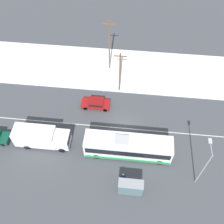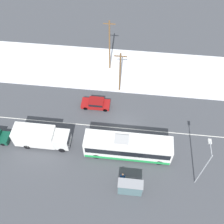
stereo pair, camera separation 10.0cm
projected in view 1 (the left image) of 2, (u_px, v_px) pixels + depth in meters
name	position (u px, v px, depth m)	size (l,w,h in m)	color
ground_plane	(124.00, 128.00, 37.45)	(120.00, 120.00, 0.00)	#424449
snow_lot	(129.00, 70.00, 44.35)	(80.00, 10.04, 0.12)	white
lane_marking_center	(124.00, 128.00, 37.45)	(60.00, 0.12, 0.00)	silver
city_bus	(128.00, 147.00, 33.77)	(11.21, 2.57, 3.43)	white
box_truck	(41.00, 137.00, 34.65)	(7.34, 2.30, 3.04)	silver
sedan_car	(96.00, 103.00, 39.22)	(4.26, 1.80, 1.36)	maroon
pedestrian_at_stop	(123.00, 176.00, 31.97)	(0.65, 0.29, 1.81)	#23232D
bus_shelter	(131.00, 188.00, 30.52)	(2.96, 1.20, 2.40)	gray
streetlamp	(205.00, 163.00, 29.31)	(0.36, 2.18, 7.24)	#9EA3A8
utility_pole_roadside	(120.00, 72.00, 38.56)	(1.80, 0.24, 7.59)	brown
utility_pole_snowlot	(109.00, 46.00, 40.82)	(1.80, 0.24, 9.29)	brown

